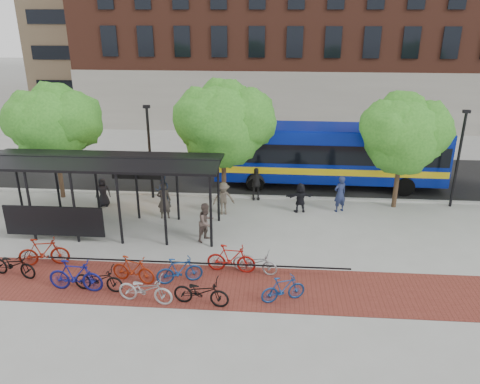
# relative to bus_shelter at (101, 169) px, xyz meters

# --- Properties ---
(ground) EXTENTS (160.00, 160.00, 0.00)m
(ground) POSITION_rel_bus_shelter_xyz_m (8.13, 0.48, -3.00)
(ground) COLOR #9E9E99
(ground) RESTS_ON ground
(asphalt_street) EXTENTS (160.00, 8.00, 0.01)m
(asphalt_street) POSITION_rel_bus_shelter_xyz_m (8.13, 8.48, -2.99)
(asphalt_street) COLOR black
(asphalt_street) RESTS_ON ground
(curb) EXTENTS (160.00, 0.25, 0.12)m
(curb) POSITION_rel_bus_shelter_xyz_m (8.13, 4.48, -2.94)
(curb) COLOR #B7B7B2
(curb) RESTS_ON ground
(brick_strip) EXTENTS (24.00, 3.00, 0.01)m
(brick_strip) POSITION_rel_bus_shelter_xyz_m (6.13, -4.52, -3.00)
(brick_strip) COLOR maroon
(brick_strip) RESTS_ON ground
(bike_rack_rail) EXTENTS (12.00, 0.05, 0.95)m
(bike_rack_rail) POSITION_rel_bus_shelter_xyz_m (4.83, -3.62, -3.00)
(bike_rack_rail) COLOR black
(bike_rack_rail) RESTS_ON ground
(building_brick) EXTENTS (55.00, 14.00, 20.00)m
(building_brick) POSITION_rel_bus_shelter_xyz_m (18.13, 26.48, 7.00)
(building_brick) COLOR brown
(building_brick) RESTS_ON ground
(bus_shelter) EXTENTS (10.60, 3.07, 3.60)m
(bus_shelter) POSITION_rel_bus_shelter_xyz_m (0.00, 0.00, 0.00)
(bus_shelter) COLOR black
(bus_shelter) RESTS_ON ground
(tree_a) EXTENTS (4.90, 4.00, 6.18)m
(tree_a) POSITION_rel_bus_shelter_xyz_m (-3.77, 3.83, 1.24)
(tree_a) COLOR #382619
(tree_a) RESTS_ON ground
(tree_b) EXTENTS (5.15, 4.20, 6.47)m
(tree_b) POSITION_rel_bus_shelter_xyz_m (5.23, 3.83, 1.46)
(tree_b) COLOR #382619
(tree_b) RESTS_ON ground
(tree_c) EXTENTS (4.66, 3.80, 5.92)m
(tree_c) POSITION_rel_bus_shelter_xyz_m (14.22, 3.83, 1.06)
(tree_c) COLOR #382619
(tree_c) RESTS_ON ground
(lamp_post_left) EXTENTS (0.35, 0.20, 5.12)m
(lamp_post_left) POSITION_rel_bus_shelter_xyz_m (1.13, 4.08, -0.25)
(lamp_post_left) COLOR black
(lamp_post_left) RESTS_ON ground
(lamp_post_right) EXTENTS (0.35, 0.20, 5.12)m
(lamp_post_right) POSITION_rel_bus_shelter_xyz_m (17.13, 4.08, -0.25)
(lamp_post_right) COLOR black
(lamp_post_right) RESTS_ON ground
(bus) EXTENTS (13.07, 3.23, 3.52)m
(bus) POSITION_rel_bus_shelter_xyz_m (10.92, 6.89, -0.98)
(bus) COLOR #081C94
(bus) RESTS_ON ground
(bike_0) EXTENTS (2.09, 1.10, 1.04)m
(bike_0) POSITION_rel_bus_shelter_xyz_m (-2.20, -4.38, -2.48)
(bike_0) COLOR black
(bike_0) RESTS_ON ground
(bike_1) EXTENTS (2.08, 0.97, 1.20)m
(bike_1) POSITION_rel_bus_shelter_xyz_m (-1.41, -3.47, -2.40)
(bike_1) COLOR maroon
(bike_1) RESTS_ON ground
(bike_3) EXTENTS (2.12, 0.72, 1.25)m
(bike_3) POSITION_rel_bus_shelter_xyz_m (0.62, -5.17, -2.37)
(bike_3) COLOR navy
(bike_3) RESTS_ON ground
(bike_4) EXTENTS (1.93, 0.82, 0.99)m
(bike_4) POSITION_rel_bus_shelter_xyz_m (1.45, -5.11, -2.50)
(bike_4) COLOR black
(bike_4) RESTS_ON ground
(bike_5) EXTENTS (1.86, 0.92, 1.08)m
(bike_5) POSITION_rel_bus_shelter_xyz_m (2.56, -4.43, -2.46)
(bike_5) COLOR maroon
(bike_5) RESTS_ON ground
(bike_6) EXTENTS (2.12, 1.01, 1.07)m
(bike_6) POSITION_rel_bus_shelter_xyz_m (3.37, -5.70, -2.46)
(bike_6) COLOR #A1A1A3
(bike_6) RESTS_ON ground
(bike_7) EXTENTS (1.84, 1.02, 1.07)m
(bike_7) POSITION_rel_bus_shelter_xyz_m (4.32, -4.35, -2.47)
(bike_7) COLOR navy
(bike_7) RESTS_ON ground
(bike_8) EXTENTS (2.09, 0.97, 1.05)m
(bike_8) POSITION_rel_bus_shelter_xyz_m (5.35, -5.70, -2.47)
(bike_8) COLOR black
(bike_8) RESTS_ON ground
(bike_9) EXTENTS (1.99, 0.71, 1.17)m
(bike_9) POSITION_rel_bus_shelter_xyz_m (6.20, -3.41, -2.41)
(bike_9) COLOR #A0150E
(bike_9) RESTS_ON ground
(bike_10) EXTENTS (1.93, 1.09, 0.96)m
(bike_10) POSITION_rel_bus_shelter_xyz_m (7.13, -3.40, -2.52)
(bike_10) COLOR #939395
(bike_10) RESTS_ON ground
(bike_11) EXTENTS (1.72, 1.03, 1.00)m
(bike_11) POSITION_rel_bus_shelter_xyz_m (8.22, -5.26, -2.50)
(bike_11) COLOR navy
(bike_11) RESTS_ON ground
(pedestrian_0) EXTENTS (0.87, 0.66, 1.59)m
(pedestrian_0) POSITION_rel_bus_shelter_xyz_m (-1.16, 2.75, -2.21)
(pedestrian_0) COLOR black
(pedestrian_0) RESTS_ON ground
(pedestrian_1) EXTENTS (0.75, 0.55, 1.87)m
(pedestrian_1) POSITION_rel_bus_shelter_xyz_m (2.41, 1.45, -2.07)
(pedestrian_1) COLOR #3B352F
(pedestrian_1) RESTS_ON ground
(pedestrian_2) EXTENTS (0.92, 0.80, 1.61)m
(pedestrian_2) POSITION_rel_bus_shelter_xyz_m (1.91, 3.21, -2.19)
(pedestrian_2) COLOR #1C2943
(pedestrian_2) RESTS_ON ground
(pedestrian_3) EXTENTS (1.21, 0.86, 1.70)m
(pedestrian_3) POSITION_rel_bus_shelter_xyz_m (5.29, 2.15, -2.15)
(pedestrian_3) COLOR brown
(pedestrian_3) RESTS_ON ground
(pedestrian_4) EXTENTS (1.11, 0.60, 1.81)m
(pedestrian_4) POSITION_rel_bus_shelter_xyz_m (6.81, 4.28, -2.10)
(pedestrian_4) COLOR black
(pedestrian_4) RESTS_ON ground
(pedestrian_5) EXTENTS (1.50, 0.73, 1.56)m
(pedestrian_5) POSITION_rel_bus_shelter_xyz_m (9.15, 2.73, -2.22)
(pedestrian_5) COLOR black
(pedestrian_5) RESTS_ON ground
(pedestrian_7) EXTENTS (0.83, 0.73, 1.91)m
(pedestrian_7) POSITION_rel_bus_shelter_xyz_m (11.17, 2.96, -2.04)
(pedestrian_7) COLOR #222A4F
(pedestrian_7) RESTS_ON ground
(pedestrian_8) EXTENTS (1.05, 1.10, 1.79)m
(pedestrian_8) POSITION_rel_bus_shelter_xyz_m (4.83, -0.78, -2.11)
(pedestrian_8) COLOR brown
(pedestrian_8) RESTS_ON ground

